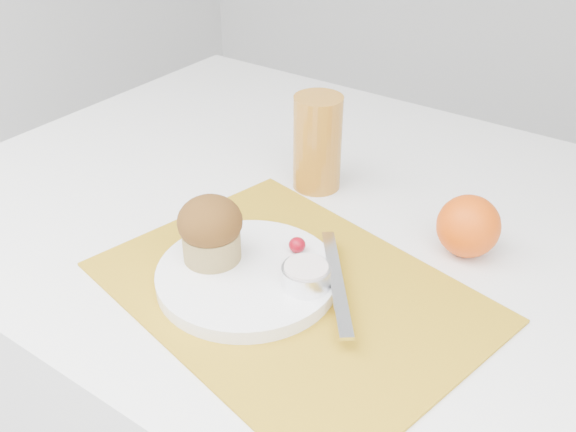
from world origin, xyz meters
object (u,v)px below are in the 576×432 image
Objects in this scene: table at (350,416)px; muffin at (211,229)px; plate at (247,275)px; orange at (468,226)px; juice_glass at (317,143)px.

muffin is at bearing -115.87° from table.
plate is 0.07m from muffin.
plate is (-0.05, -0.19, 0.39)m from table.
muffin is at bearing -137.53° from orange.
orange is 0.97× the size of muffin.
table is 0.43m from orange.
plate is at bearing 4.87° from muffin.
muffin is (-0.22, -0.21, 0.02)m from orange.
juice_glass is (-0.24, 0.03, 0.03)m from orange.
muffin is (0.01, -0.24, -0.01)m from juice_glass.
orange is at bearing 48.65° from plate.
plate is at bearing -75.81° from juice_glass.
juice_glass reaches higher than orange.
plate is 0.25m from juice_glass.
juice_glass is (-0.06, 0.23, 0.06)m from plate.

